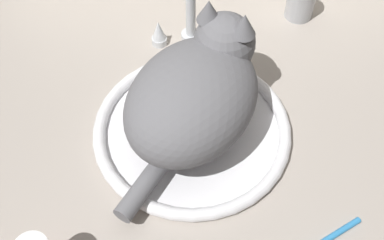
{
  "coord_description": "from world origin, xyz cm",
  "views": [
    {
      "loc": [
        -5.48,
        -54.24,
        75.4
      ],
      "look_at": [
        -4.94,
        -5.12,
        7.0
      ],
      "focal_mm": 44.66,
      "sensor_mm": 36.0,
      "label": 1
    }
  ],
  "objects_px": {
    "faucet": "(191,19)",
    "metal_jar": "(301,2)",
    "sink_basin": "(192,130)",
    "cat": "(198,90)"
  },
  "relations": [
    {
      "from": "sink_basin",
      "to": "cat",
      "type": "height_order",
      "value": "cat"
    },
    {
      "from": "cat",
      "to": "faucet",
      "type": "bearing_deg",
      "value": 92.82
    },
    {
      "from": "sink_basin",
      "to": "faucet",
      "type": "distance_m",
      "value": 0.23
    },
    {
      "from": "sink_basin",
      "to": "metal_jar",
      "type": "bearing_deg",
      "value": 52.79
    },
    {
      "from": "faucet",
      "to": "metal_jar",
      "type": "bearing_deg",
      "value": 20.61
    },
    {
      "from": "cat",
      "to": "sink_basin",
      "type": "bearing_deg",
      "value": -121.32
    },
    {
      "from": "cat",
      "to": "metal_jar",
      "type": "height_order",
      "value": "cat"
    },
    {
      "from": "cat",
      "to": "metal_jar",
      "type": "xyz_separation_m",
      "value": [
        0.23,
        0.3,
        -0.07
      ]
    },
    {
      "from": "faucet",
      "to": "cat",
      "type": "distance_m",
      "value": 0.21
    },
    {
      "from": "sink_basin",
      "to": "metal_jar",
      "type": "distance_m",
      "value": 0.39
    }
  ]
}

